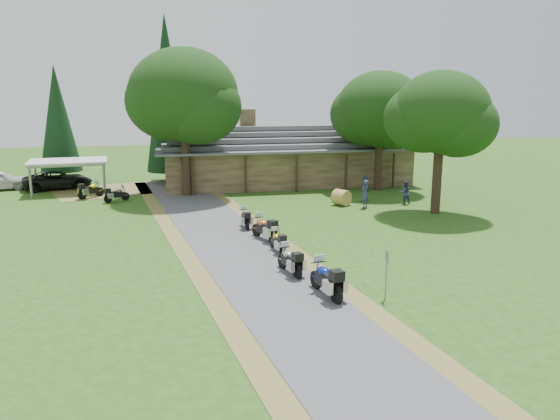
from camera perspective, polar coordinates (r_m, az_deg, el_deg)
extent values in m
plane|color=#2A4B15|center=(22.95, -1.51, -7.36)|extent=(120.00, 120.00, 0.00)
plane|color=#4D4D50|center=(26.63, -4.11, -4.56)|extent=(51.95, 51.95, 0.00)
imported|color=black|center=(47.12, -22.25, 3.36)|extent=(3.81, 6.14, 2.18)
imported|color=navy|center=(36.92, 8.86, 1.92)|extent=(0.78, 0.77, 2.25)
imported|color=navy|center=(38.80, 12.94, 2.00)|extent=(0.55, 0.40, 1.91)
imported|color=navy|center=(39.09, 8.90, 2.43)|extent=(0.74, 0.75, 2.16)
cylinder|color=olive|center=(37.73, 6.44, 1.31)|extent=(1.45, 1.43, 1.09)
cone|color=black|center=(47.26, -11.67, 11.20)|extent=(3.91, 3.91, 13.91)
cone|color=black|center=(50.61, -22.17, 8.33)|extent=(3.46, 3.46, 9.89)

